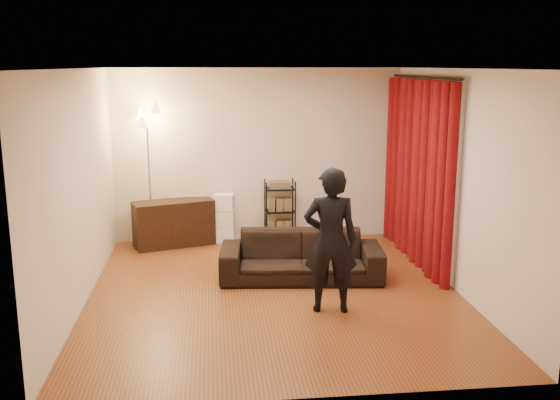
{
  "coord_description": "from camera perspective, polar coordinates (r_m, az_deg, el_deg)",
  "views": [
    {
      "loc": [
        -0.73,
        -7.21,
        2.74
      ],
      "look_at": [
        0.1,
        0.3,
        1.1
      ],
      "focal_mm": 40.0,
      "sensor_mm": 36.0,
      "label": 1
    }
  ],
  "objects": [
    {
      "name": "wire_shelf",
      "position": [
        9.8,
        -0.01,
        -1.0
      ],
      "size": [
        0.51,
        0.41,
        0.98
      ],
      "primitive_type": null,
      "rotation": [
        0.0,
        0.0,
        -0.25
      ],
      "color": "black",
      "rests_on": "ground"
    },
    {
      "name": "sofa",
      "position": [
        8.14,
        1.96,
        -5.16
      ],
      "size": [
        2.16,
        1.02,
        0.61
      ],
      "primitive_type": "imported",
      "rotation": [
        0.0,
        0.0,
        -0.1
      ],
      "color": "black",
      "rests_on": "ground"
    },
    {
      "name": "floor",
      "position": [
        7.75,
        -0.5,
        -8.47
      ],
      "size": [
        5.0,
        5.0,
        0.0
      ],
      "primitive_type": "plane",
      "color": "brown",
      "rests_on": "ground"
    },
    {
      "name": "floor_lamp",
      "position": [
        9.56,
        -11.87,
        2.0
      ],
      "size": [
        0.42,
        0.42,
        2.16
      ],
      "primitive_type": null,
      "rotation": [
        0.0,
        0.0,
        0.07
      ],
      "color": "silver",
      "rests_on": "ground"
    },
    {
      "name": "curtain",
      "position": [
        8.93,
        12.47,
        2.52
      ],
      "size": [
        0.22,
        2.65,
        2.55
      ],
      "primitive_type": null,
      "color": "maroon",
      "rests_on": "ground"
    },
    {
      "name": "wall_back",
      "position": [
        9.83,
        -1.99,
        4.12
      ],
      "size": [
        5.0,
        0.0,
        5.0
      ],
      "primitive_type": "plane",
      "rotation": [
        1.57,
        0.0,
        0.0
      ],
      "color": "beige",
      "rests_on": "ground"
    },
    {
      "name": "curtain_rod",
      "position": [
        8.82,
        12.99,
        10.91
      ],
      "size": [
        0.04,
        2.65,
        0.04
      ],
      "primitive_type": "cylinder",
      "rotation": [
        1.57,
        0.0,
        0.0
      ],
      "color": "black",
      "rests_on": "wall_right"
    },
    {
      "name": "wall_front",
      "position": [
        4.96,
        2.41,
        -4.04
      ],
      "size": [
        5.0,
        0.0,
        5.0
      ],
      "primitive_type": "plane",
      "rotation": [
        -1.57,
        0.0,
        0.0
      ],
      "color": "beige",
      "rests_on": "ground"
    },
    {
      "name": "wall_left",
      "position": [
        7.5,
        -17.89,
        0.96
      ],
      "size": [
        0.0,
        5.0,
        5.0
      ],
      "primitive_type": "plane",
      "rotation": [
        1.57,
        0.0,
        1.57
      ],
      "color": "beige",
      "rests_on": "ground"
    },
    {
      "name": "ceiling",
      "position": [
        7.24,
        -0.54,
        11.93
      ],
      "size": [
        5.0,
        5.0,
        0.0
      ],
      "primitive_type": "plane",
      "rotation": [
        3.14,
        0.0,
        0.0
      ],
      "color": "white",
      "rests_on": "ground"
    },
    {
      "name": "media_cabinet",
      "position": [
        9.75,
        -9.68,
        -2.1
      ],
      "size": [
        1.29,
        0.8,
        0.7
      ],
      "primitive_type": "cube",
      "rotation": [
        0.0,
        0.0,
        0.31
      ],
      "color": "black",
      "rests_on": "ground"
    },
    {
      "name": "person",
      "position": [
        6.98,
        4.64,
        -3.69
      ],
      "size": [
        0.65,
        0.46,
        1.66
      ],
      "primitive_type": "imported",
      "rotation": [
        0.0,
        0.0,
        3.03
      ],
      "color": "black",
      "rests_on": "ground"
    },
    {
      "name": "wall_right",
      "position": [
        7.92,
        15.9,
        1.67
      ],
      "size": [
        0.0,
        5.0,
        5.0
      ],
      "primitive_type": "plane",
      "rotation": [
        1.57,
        0.0,
        -1.57
      ],
      "color": "beige",
      "rests_on": "ground"
    },
    {
      "name": "storage_boxes",
      "position": [
        9.81,
        -5.11,
        -1.67
      ],
      "size": [
        0.35,
        0.3,
        0.78
      ],
      "primitive_type": null,
      "rotation": [
        0.0,
        0.0,
        -0.16
      ],
      "color": "silver",
      "rests_on": "ground"
    }
  ]
}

